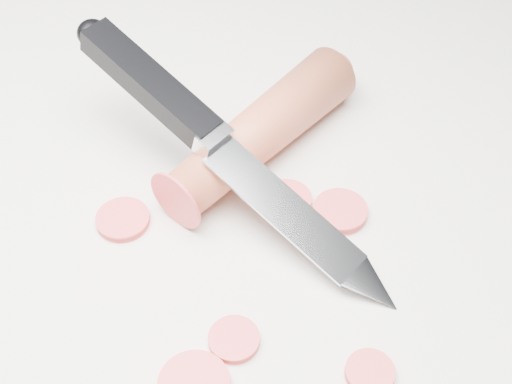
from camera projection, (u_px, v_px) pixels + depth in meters
name	position (u px, v px, depth m)	size (l,w,h in m)	color
ground	(211.00, 233.00, 0.47)	(2.40, 2.40, 0.00)	white
carrot	(261.00, 131.00, 0.51)	(0.04, 0.04, 0.17)	#BE4E2F
carrot_slice_1	(234.00, 339.00, 0.42)	(0.03, 0.03, 0.01)	#ED3D44
carrot_slice_2	(287.00, 200.00, 0.49)	(0.03, 0.03, 0.01)	#ED3D44
carrot_slice_3	(370.00, 373.00, 0.40)	(0.03, 0.03, 0.01)	#ED3D44
carrot_slice_4	(340.00, 211.00, 0.48)	(0.04, 0.04, 0.01)	#ED3D44
carrot_slice_5	(123.00, 220.00, 0.48)	(0.04, 0.04, 0.01)	#ED3D44
kitchen_knife	(231.00, 152.00, 0.46)	(0.17, 0.25, 0.09)	silver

